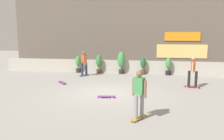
# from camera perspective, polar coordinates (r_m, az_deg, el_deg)

# --- Properties ---
(ground_plane) EXTENTS (48.00, 48.00, 0.00)m
(ground_plane) POSITION_cam_1_polar(r_m,az_deg,el_deg) (11.73, -1.24, -5.48)
(ground_plane) COLOR #9E9B96
(planter_wall) EXTENTS (18.00, 0.40, 0.90)m
(planter_wall) POSITION_cam_1_polar(r_m,az_deg,el_deg) (17.46, 2.48, 0.82)
(planter_wall) COLOR #B2ADA3
(planter_wall) RESTS_ON ground
(building_backdrop) EXTENTS (20.00, 2.08, 6.50)m
(building_backdrop) POSITION_cam_1_polar(r_m,az_deg,el_deg) (21.26, 3.92, 9.83)
(building_backdrop) COLOR #60564C
(building_backdrop) RESTS_ON ground
(potted_plant_0) EXTENTS (0.39, 0.39, 1.24)m
(potted_plant_0) POSITION_cam_1_polar(r_m,az_deg,el_deg) (17.68, -8.06, 1.56)
(potted_plant_0) COLOR #2D2823
(potted_plant_0) RESTS_ON ground
(potted_plant_1) EXTENTS (0.43, 0.43, 1.34)m
(potted_plant_1) POSITION_cam_1_polar(r_m,az_deg,el_deg) (17.27, -3.17, 1.73)
(potted_plant_1) COLOR brown
(potted_plant_1) RESTS_ON ground
(potted_plant_2) EXTENTS (0.55, 0.55, 1.57)m
(potted_plant_2) POSITION_cam_1_polar(r_m,az_deg,el_deg) (16.96, 2.25, 2.19)
(potted_plant_2) COLOR #2D2823
(potted_plant_2) RESTS_ON ground
(potted_plant_3) EXTENTS (0.37, 0.37, 1.21)m
(potted_plant_3) POSITION_cam_1_polar(r_m,az_deg,el_deg) (16.87, 7.42, 1.13)
(potted_plant_3) COLOR brown
(potted_plant_3) RESTS_ON ground
(potted_plant_4) EXTENTS (0.38, 0.38, 1.23)m
(potted_plant_4) POSITION_cam_1_polar(r_m,az_deg,el_deg) (16.89, 13.32, 1.04)
(potted_plant_4) COLOR black
(potted_plant_4) RESTS_ON ground
(skater_far_left) EXTENTS (0.58, 0.79, 1.70)m
(skater_far_left) POSITION_cam_1_polar(r_m,az_deg,el_deg) (8.04, 6.50, -5.39)
(skater_far_left) COLOR #BF8C26
(skater_far_left) RESTS_ON ground
(skater_by_wall_right) EXTENTS (0.64, 0.76, 1.70)m
(skater_by_wall_right) POSITION_cam_1_polar(r_m,az_deg,el_deg) (16.16, -6.68, 1.86)
(skater_by_wall_right) COLOR #266699
(skater_by_wall_right) RESTS_ON ground
(skater_mid_plaza) EXTENTS (0.82, 0.55, 1.70)m
(skater_mid_plaza) POSITION_cam_1_polar(r_m,az_deg,el_deg) (13.32, 18.77, -0.08)
(skater_mid_plaza) COLOR maroon
(skater_mid_plaza) RESTS_ON ground
(skateboard_near_camera) EXTENTS (0.69, 0.72, 0.08)m
(skateboard_near_camera) POSITION_cam_1_polar(r_m,az_deg,el_deg) (14.13, -11.83, -2.92)
(skateboard_near_camera) COLOR #72338C
(skateboard_near_camera) RESTS_ON ground
(skateboard_aside) EXTENTS (0.82, 0.31, 0.08)m
(skateboard_aside) POSITION_cam_1_polar(r_m,az_deg,el_deg) (10.85, -1.36, -6.33)
(skateboard_aside) COLOR #72338C
(skateboard_aside) RESTS_ON ground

